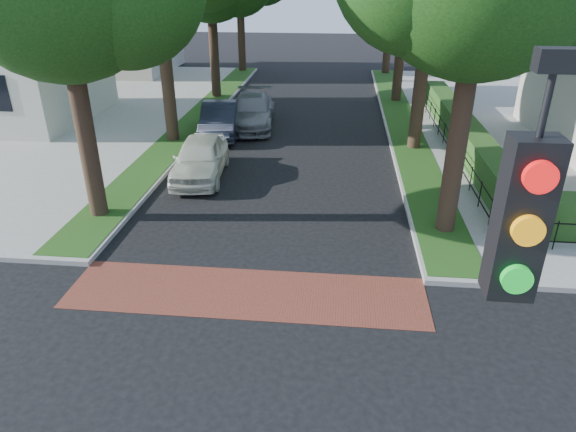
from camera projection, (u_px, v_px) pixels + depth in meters
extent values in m
plane|color=black|center=(218.00, 386.00, 10.02)|extent=(120.00, 120.00, 0.00)
cube|color=brown|center=(246.00, 293.00, 12.88)|extent=(9.00, 2.20, 0.01)
cube|color=#194814|center=(402.00, 122.00, 26.56)|extent=(1.60, 29.80, 0.02)
cube|color=#194814|center=(198.00, 116.00, 27.53)|extent=(1.60, 29.80, 0.02)
cylinder|color=black|center=(462.00, 110.00, 14.12)|extent=(0.56, 0.56, 7.35)
cylinder|color=black|center=(423.00, 58.00, 21.20)|extent=(0.56, 0.56, 7.70)
cylinder|color=black|center=(401.00, 43.00, 29.49)|extent=(0.56, 0.56, 6.65)
cylinder|color=black|center=(389.00, 24.00, 37.47)|extent=(0.56, 0.56, 7.00)
cylinder|color=black|center=(81.00, 107.00, 15.19)|extent=(0.56, 0.56, 7.00)
cylinder|color=black|center=(164.00, 50.00, 22.12)|extent=(0.56, 0.56, 8.05)
cylinder|color=black|center=(213.00, 38.00, 30.43)|extent=(0.56, 0.56, 6.86)
cylinder|color=black|center=(241.00, 21.00, 38.43)|extent=(0.56, 0.56, 7.14)
cube|color=#1F4819|center=(466.00, 135.00, 22.42)|extent=(1.00, 18.00, 1.20)
cube|color=beige|center=(108.00, 26.00, 38.57)|extent=(9.00, 8.00, 6.50)
cube|color=black|center=(521.00, 220.00, 2.97)|extent=(0.28, 0.22, 1.00)
cylinder|color=red|center=(540.00, 177.00, 2.72)|extent=(0.18, 0.05, 0.18)
cylinder|color=orange|center=(528.00, 231.00, 2.86)|extent=(0.18, 0.05, 0.18)
cylinder|color=#0CB226|center=(517.00, 279.00, 3.00)|extent=(0.18, 0.05, 0.18)
imported|color=silver|center=(200.00, 158.00, 19.69)|extent=(2.19, 4.68, 1.55)
imported|color=#222733|center=(219.00, 119.00, 24.71)|extent=(2.27, 4.87, 1.54)
imported|color=slate|center=(252.00, 111.00, 26.05)|extent=(2.67, 5.58, 1.57)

